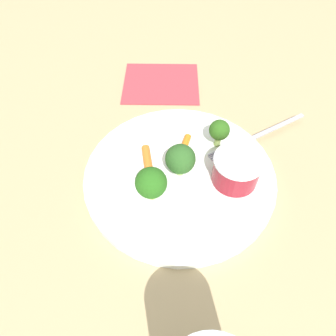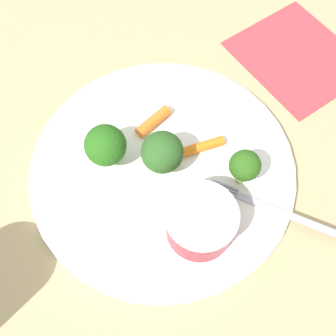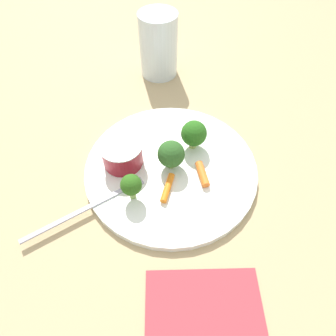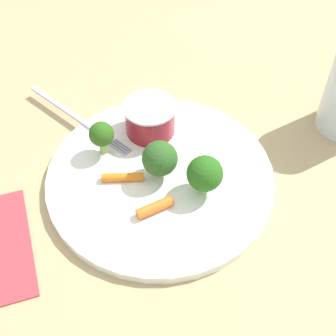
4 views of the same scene
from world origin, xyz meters
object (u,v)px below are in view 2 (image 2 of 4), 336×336
object	(u,v)px
fork	(298,219)
broccoli_floret_0	(245,166)
sauce_cup	(200,222)
napkin	(297,56)
broccoli_floret_1	(161,152)
carrot_stick_1	(150,122)
carrot_stick_0	(201,147)
broccoli_floret_2	(106,146)
plate	(163,169)

from	to	relation	value
fork	broccoli_floret_0	bearing A→B (deg)	129.43
broccoli_floret_0	fork	bearing A→B (deg)	-50.57
sauce_cup	napkin	distance (m)	0.26
napkin	broccoli_floret_1	bearing A→B (deg)	-148.02
fork	carrot_stick_1	bearing A→B (deg)	131.84
carrot_stick_1	napkin	world-z (taller)	carrot_stick_1
sauce_cup	carrot_stick_0	size ratio (longest dim) A/B	1.35
carrot_stick_0	napkin	distance (m)	0.18
broccoli_floret_1	napkin	world-z (taller)	broccoli_floret_1
sauce_cup	napkin	xyz separation A→B (m)	(0.17, 0.19, -0.03)
sauce_cup	broccoli_floret_1	bearing A→B (deg)	106.11
broccoli_floret_0	carrot_stick_0	distance (m)	0.06
broccoli_floret_0	napkin	distance (m)	0.19
broccoli_floret_0	napkin	size ratio (longest dim) A/B	0.33
carrot_stick_1	broccoli_floret_2	bearing A→B (deg)	-145.14
sauce_cup	broccoli_floret_2	size ratio (longest dim) A/B	1.28
carrot_stick_1	broccoli_floret_1	bearing A→B (deg)	-86.62
sauce_cup	carrot_stick_0	world-z (taller)	sauce_cup
broccoli_floret_1	carrot_stick_1	distance (m)	0.06
plate	carrot_stick_0	world-z (taller)	carrot_stick_0
sauce_cup	fork	size ratio (longest dim) A/B	0.42
carrot_stick_0	carrot_stick_1	bearing A→B (deg)	139.55
plate	broccoli_floret_2	size ratio (longest dim) A/B	5.29
carrot_stick_1	broccoli_floret_0	bearing A→B (deg)	-46.73
broccoli_floret_1	fork	world-z (taller)	broccoli_floret_1
broccoli_floret_2	carrot_stick_0	xyz separation A→B (m)	(0.10, -0.01, -0.02)
broccoli_floret_0	carrot_stick_0	world-z (taller)	broccoli_floret_0
sauce_cup	broccoli_floret_0	size ratio (longest dim) A/B	1.42
sauce_cup	broccoli_floret_2	bearing A→B (deg)	128.76
broccoli_floret_1	carrot_stick_1	xyz separation A→B (m)	(-0.00, 0.05, -0.02)
sauce_cup	fork	world-z (taller)	sauce_cup
carrot_stick_0	napkin	size ratio (longest dim) A/B	0.35
fork	broccoli_floret_2	bearing A→B (deg)	149.36
broccoli_floret_1	plate	bearing A→B (deg)	-57.50
broccoli_floret_1	sauce_cup	bearing A→B (deg)	-73.89
broccoli_floret_0	fork	size ratio (longest dim) A/B	0.30
broccoli_floret_2	fork	distance (m)	0.20
broccoli_floret_2	carrot_stick_0	size ratio (longest dim) A/B	1.06
napkin	broccoli_floret_2	bearing A→B (deg)	-157.08
broccoli_floret_0	napkin	xyz separation A→B (m)	(0.12, 0.15, -0.04)
broccoli_floret_2	carrot_stick_1	world-z (taller)	broccoli_floret_2
broccoli_floret_1	carrot_stick_0	bearing A→B (deg)	13.72
plate	sauce_cup	xyz separation A→B (m)	(0.02, -0.07, 0.03)
broccoli_floret_2	napkin	world-z (taller)	broccoli_floret_2
plate	carrot_stick_1	bearing A→B (deg)	94.13
sauce_cup	carrot_stick_1	xyz separation A→B (m)	(-0.02, 0.12, -0.02)
fork	broccoli_floret_1	bearing A→B (deg)	144.55
broccoli_floret_0	fork	xyz separation A→B (m)	(0.04, -0.05, -0.03)
plate	broccoli_floret_1	size ratio (longest dim) A/B	5.36
carrot_stick_0	fork	distance (m)	0.12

